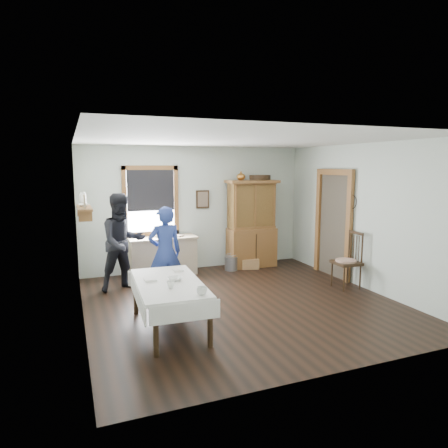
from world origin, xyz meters
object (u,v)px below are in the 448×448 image
object	(u,v)px
wicker_basket	(250,264)
woman_blue	(165,256)
spindle_chair	(346,260)
figure_dark	(123,246)
pail	(231,263)
dining_table	(169,305)
china_hutch	(252,224)
work_counter	(163,256)

from	to	relation	value
wicker_basket	woman_blue	xyz separation A→B (m)	(-2.21, -1.25, 0.63)
spindle_chair	figure_dark	size ratio (longest dim) A/B	0.65
figure_dark	pail	bearing A→B (deg)	-1.53
dining_table	figure_dark	bearing A→B (deg)	99.47
spindle_chair	pail	xyz separation A→B (m)	(-1.53, 1.98, -0.38)
dining_table	woman_blue	world-z (taller)	woman_blue
wicker_basket	figure_dark	xyz separation A→B (m)	(-2.84, -0.54, 0.72)
pail	figure_dark	xyz separation A→B (m)	(-2.38, -0.56, 0.68)
dining_table	woman_blue	xyz separation A→B (m)	(0.27, 1.38, 0.40)
pail	china_hutch	bearing A→B (deg)	15.91
china_hutch	pail	bearing A→B (deg)	-162.97
dining_table	figure_dark	world-z (taller)	figure_dark
figure_dark	dining_table	bearing A→B (deg)	-95.25
work_counter	woman_blue	xyz separation A→B (m)	(-0.28, -1.45, 0.34)
work_counter	dining_table	xyz separation A→B (m)	(-0.56, -2.83, -0.06)
spindle_chair	dining_table	bearing A→B (deg)	-166.76
woman_blue	figure_dark	world-z (taller)	figure_dark
work_counter	figure_dark	bearing A→B (deg)	-140.90
china_hutch	dining_table	bearing A→B (deg)	-131.76
figure_dark	wicker_basket	bearing A→B (deg)	-3.98
china_hutch	spindle_chair	bearing A→B (deg)	-64.89
dining_table	wicker_basket	world-z (taller)	dining_table
woman_blue	figure_dark	xyz separation A→B (m)	(-0.62, 0.71, 0.09)
spindle_chair	figure_dark	world-z (taller)	figure_dark
work_counter	woman_blue	size ratio (longest dim) A/B	0.95
china_hutch	dining_table	world-z (taller)	china_hutch
dining_table	pail	world-z (taller)	dining_table
wicker_basket	pail	bearing A→B (deg)	177.37
work_counter	pail	size ratio (longest dim) A/B	4.67
work_counter	dining_table	world-z (taller)	work_counter
china_hutch	spindle_chair	xyz separation A→B (m)	(0.95, -2.14, -0.45)
work_counter	woman_blue	distance (m)	1.51
work_counter	pail	bearing A→B (deg)	-6.99
work_counter	dining_table	bearing A→B (deg)	-101.24
work_counter	figure_dark	xyz separation A→B (m)	(-0.91, -0.74, 0.43)
wicker_basket	dining_table	bearing A→B (deg)	-133.47
work_counter	spindle_chair	size ratio (longest dim) A/B	1.32
china_hutch	woman_blue	xyz separation A→B (m)	(-2.33, -1.43, -0.24)
wicker_basket	china_hutch	bearing A→B (deg)	56.80
figure_dark	china_hutch	bearing A→B (deg)	-1.00
pail	wicker_basket	xyz separation A→B (m)	(0.45, -0.02, -0.04)
china_hutch	woman_blue	size ratio (longest dim) A/B	1.32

